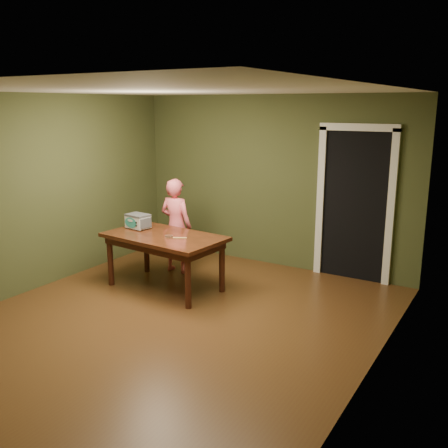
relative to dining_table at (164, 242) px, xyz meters
The scene contains 8 objects.
floor 1.24m from the dining_table, 45.81° to the right, with size 5.00×5.00×0.00m, color #4F3116.
room_shell 1.49m from the dining_table, 45.81° to the right, with size 4.52×5.02×2.61m.
doorway 2.90m from the dining_table, 44.84° to the left, with size 1.10×0.66×2.25m.
dining_table is the anchor object (origin of this frame).
toy_oven 0.59m from the dining_table, 169.81° to the left, with size 0.36×0.26×0.21m.
baking_pan 0.16m from the dining_table, 19.67° to the right, with size 0.10×0.10×0.02m.
spatula 0.29m from the dining_table, ahead, with size 0.18×0.03×0.01m, color #F1C668.
child 0.73m from the dining_table, 114.08° to the left, with size 0.51×0.34×1.41m, color #ED616D.
Camera 1 is at (3.29, -4.34, 2.45)m, focal length 40.00 mm.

